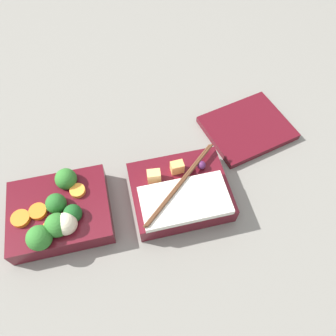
% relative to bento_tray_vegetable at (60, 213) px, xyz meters
% --- Properties ---
extents(ground_plane, '(3.00, 3.00, 0.00)m').
position_rel_bento_tray_vegetable_xyz_m(ground_plane, '(0.12, -0.00, -0.03)').
color(ground_plane, slate).
extents(bento_tray_vegetable, '(0.17, 0.15, 0.07)m').
position_rel_bento_tray_vegetable_xyz_m(bento_tray_vegetable, '(0.00, 0.00, 0.00)').
color(bento_tray_vegetable, '#510F19').
rests_on(bento_tray_vegetable, ground_plane).
extents(bento_tray_rice, '(0.17, 0.14, 0.06)m').
position_rel_bento_tray_vegetable_xyz_m(bento_tray_rice, '(0.22, -0.01, -0.00)').
color(bento_tray_rice, '#510F19').
rests_on(bento_tray_rice, ground_plane).
extents(bento_lid, '(0.20, 0.17, 0.01)m').
position_rel_bento_tray_vegetable_xyz_m(bento_lid, '(0.40, 0.12, -0.02)').
color(bento_lid, '#510F19').
rests_on(bento_lid, ground_plane).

